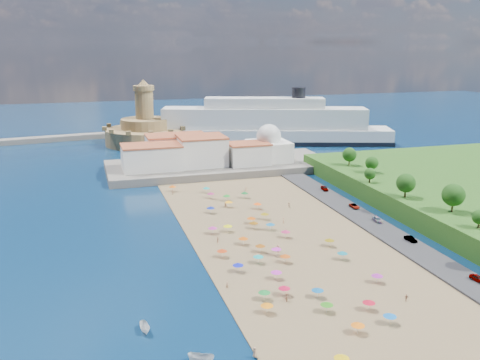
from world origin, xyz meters
name	(u,v)px	position (x,y,z in m)	size (l,w,h in m)	color
ground	(252,231)	(0.00, 0.00, 0.00)	(700.00, 700.00, 0.00)	#071938
terrace	(220,166)	(10.00, 73.00, 1.50)	(90.00, 36.00, 3.00)	#59544C
jetty	(154,153)	(-12.00, 108.00, 1.20)	(18.00, 70.00, 2.40)	#59544C
waterfront_buildings	(188,152)	(-3.05, 73.64, 7.88)	(57.00, 29.00, 11.00)	silver
domed_building	(269,146)	(30.00, 71.00, 8.97)	(16.00, 16.00, 15.00)	silver
fortress	(145,131)	(-12.00, 138.00, 6.68)	(40.00, 40.00, 32.40)	#A58C52
cruise_ship	(264,127)	(46.56, 123.94, 8.36)	(129.02, 57.74, 28.23)	black
beach_parasols	(265,242)	(-1.11, -13.99, 2.15)	(32.14, 112.35, 2.20)	gray
beachgoers	(258,235)	(-0.34, -6.00, 1.12)	(36.61, 100.02, 1.88)	tan
moored_boats	(175,344)	(-30.28, -51.43, 0.84)	(10.81, 16.22, 1.74)	white
parked_cars	(375,218)	(36.00, -3.32, 1.36)	(2.34, 79.84, 1.45)	gray
hillside_trees	(427,191)	(48.24, -9.01, 10.07)	(14.78, 105.82, 7.80)	#382314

